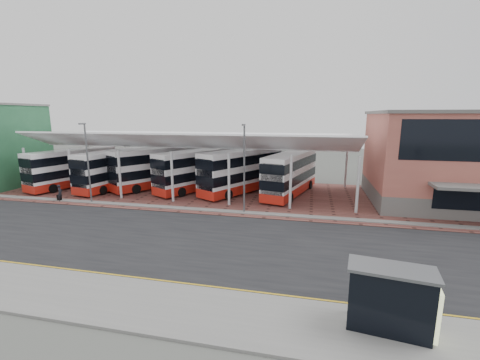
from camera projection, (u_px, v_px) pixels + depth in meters
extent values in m
plane|color=#484A45|center=(200.00, 236.00, 23.82)|extent=(140.00, 140.00, 0.00)
cube|color=black|center=(195.00, 241.00, 22.86)|extent=(120.00, 14.00, 0.02)
cube|color=brown|center=(257.00, 195.00, 35.80)|extent=(72.00, 16.00, 0.06)
cube|color=slate|center=(136.00, 303.00, 15.20)|extent=(120.00, 4.00, 0.14)
cube|color=slate|center=(223.00, 211.00, 29.73)|extent=(120.00, 0.80, 0.14)
cube|color=gold|center=(156.00, 283.00, 17.12)|extent=(120.00, 0.12, 0.01)
cube|color=gold|center=(158.00, 280.00, 17.41)|extent=(120.00, 0.12, 0.01)
cylinder|color=silver|center=(26.00, 171.00, 36.63)|extent=(0.26, 0.26, 5.20)
cylinder|color=silver|center=(90.00, 160.00, 47.21)|extent=(0.26, 0.26, 4.60)
cylinder|color=silver|center=(71.00, 173.00, 35.33)|extent=(0.26, 0.26, 5.20)
cylinder|color=silver|center=(127.00, 162.00, 45.90)|extent=(0.26, 0.26, 4.60)
cylinder|color=silver|center=(120.00, 175.00, 34.03)|extent=(0.26, 0.26, 5.20)
cylinder|color=silver|center=(166.00, 163.00, 44.60)|extent=(0.26, 0.26, 4.60)
cylinder|color=silver|center=(172.00, 177.00, 32.73)|extent=(0.26, 0.26, 5.20)
cylinder|color=silver|center=(207.00, 164.00, 43.30)|extent=(0.26, 0.26, 4.60)
cylinder|color=silver|center=(229.00, 180.00, 31.43)|extent=(0.26, 0.26, 5.20)
cylinder|color=silver|center=(250.00, 166.00, 42.00)|extent=(0.26, 0.26, 4.60)
cylinder|color=silver|center=(291.00, 183.00, 30.13)|extent=(0.26, 0.26, 5.20)
cylinder|color=silver|center=(297.00, 167.00, 40.70)|extent=(0.26, 0.26, 4.60)
cylinder|color=silver|center=(358.00, 186.00, 28.83)|extent=(0.26, 0.26, 5.20)
cylinder|color=silver|center=(346.00, 169.00, 39.40)|extent=(0.26, 0.26, 4.60)
cube|color=white|center=(180.00, 141.00, 34.14)|extent=(37.00, 4.95, 1.95)
cube|color=white|center=(198.00, 139.00, 39.53)|extent=(37.00, 7.12, 1.43)
cube|color=#605D5A|center=(465.00, 196.00, 32.04)|extent=(18.00, 12.00, 1.80)
cube|color=#B35F51|center=(472.00, 151.00, 31.14)|extent=(18.00, 12.00, 7.20)
cube|color=#605D5A|center=(477.00, 112.00, 30.41)|extent=(18.40, 12.40, 0.30)
cube|color=#29623C|center=(1.00, 146.00, 39.85)|extent=(6.20, 10.00, 10.00)
cylinder|color=#56585C|center=(88.00, 164.00, 32.08)|extent=(0.16, 0.16, 8.00)
cube|color=#56585C|center=(82.00, 124.00, 31.00)|extent=(0.15, 0.90, 0.15)
cylinder|color=#56585C|center=(244.00, 170.00, 28.61)|extent=(0.16, 0.16, 8.00)
cube|color=#56585C|center=(244.00, 125.00, 27.53)|extent=(0.15, 0.90, 0.15)
cube|color=white|center=(73.00, 167.00, 39.99)|extent=(5.54, 11.33, 4.33)
cube|color=red|center=(75.00, 181.00, 40.34)|extent=(5.59, 11.38, 0.91)
cube|color=black|center=(74.00, 171.00, 40.08)|extent=(5.59, 11.38, 0.96)
cube|color=black|center=(72.00, 158.00, 39.76)|extent=(5.59, 11.38, 0.96)
cube|color=black|center=(27.00, 175.00, 35.32)|extent=(2.20, 0.74, 3.62)
cylinder|color=black|center=(40.00, 186.00, 37.94)|extent=(0.55, 1.04, 1.01)
cylinder|color=black|center=(53.00, 188.00, 36.74)|extent=(0.55, 1.04, 1.01)
cylinder|color=black|center=(93.00, 176.00, 44.01)|extent=(0.55, 1.04, 1.01)
cylinder|color=black|center=(105.00, 178.00, 42.80)|extent=(0.55, 1.04, 1.01)
cube|color=white|center=(117.00, 168.00, 39.15)|extent=(4.53, 11.37, 4.34)
cube|color=red|center=(118.00, 182.00, 39.50)|extent=(4.58, 11.42, 0.91)
cube|color=black|center=(117.00, 172.00, 39.24)|extent=(4.58, 11.42, 0.96)
cube|color=black|center=(116.00, 159.00, 38.92)|extent=(4.58, 11.42, 0.96)
cube|color=black|center=(78.00, 177.00, 34.23)|extent=(2.25, 0.52, 3.63)
cylinder|color=black|center=(87.00, 188.00, 36.83)|extent=(0.46, 1.04, 1.01)
cylinder|color=black|center=(103.00, 190.00, 35.85)|extent=(0.46, 1.04, 1.01)
cylinder|color=black|center=(130.00, 178.00, 43.22)|extent=(0.46, 1.04, 1.01)
cylinder|color=black|center=(145.00, 179.00, 42.24)|extent=(0.46, 1.04, 1.01)
cube|color=white|center=(158.00, 166.00, 39.50)|extent=(8.52, 11.34, 4.59)
cube|color=red|center=(159.00, 181.00, 39.87)|extent=(8.58, 11.40, 0.96)
cube|color=black|center=(158.00, 170.00, 39.59)|extent=(8.58, 11.40, 1.01)
cube|color=black|center=(158.00, 157.00, 39.26)|extent=(8.58, 11.40, 1.01)
cube|color=black|center=(112.00, 173.00, 35.50)|extent=(2.08, 1.37, 3.84)
cylinder|color=black|center=(125.00, 185.00, 38.23)|extent=(0.82, 1.06, 1.07)
cylinder|color=black|center=(136.00, 189.00, 36.38)|extent=(0.82, 1.06, 1.07)
cylinder|color=black|center=(178.00, 177.00, 43.42)|extent=(0.82, 1.06, 1.07)
cylinder|color=black|center=(190.00, 180.00, 41.57)|extent=(0.82, 1.06, 1.07)
cube|color=white|center=(198.00, 169.00, 38.08)|extent=(7.65, 11.27, 4.45)
cube|color=red|center=(199.00, 184.00, 38.44)|extent=(7.71, 11.32, 0.93)
cube|color=black|center=(198.00, 173.00, 38.17)|extent=(7.71, 11.32, 0.98)
cube|color=black|center=(198.00, 159.00, 37.84)|extent=(7.71, 11.32, 0.98)
cube|color=black|center=(158.00, 177.00, 33.92)|extent=(2.10, 1.19, 3.73)
cylinder|color=black|center=(167.00, 189.00, 36.60)|extent=(0.74, 1.05, 1.04)
cylinder|color=black|center=(182.00, 192.00, 34.94)|extent=(0.74, 1.05, 1.04)
cylinder|color=black|center=(213.00, 179.00, 42.00)|extent=(0.74, 1.05, 1.04)
cylinder|color=black|center=(227.00, 182.00, 40.34)|extent=(0.74, 1.05, 1.04)
cube|color=white|center=(242.00, 170.00, 36.98)|extent=(8.08, 11.63, 4.62)
cube|color=red|center=(242.00, 186.00, 37.35)|extent=(8.14, 11.68, 0.97)
cube|color=black|center=(242.00, 174.00, 37.08)|extent=(8.14, 11.68, 1.02)
cube|color=black|center=(243.00, 159.00, 36.74)|extent=(8.14, 11.68, 1.02)
cube|color=black|center=(205.00, 178.00, 32.73)|extent=(2.16, 1.27, 3.86)
cylinder|color=black|center=(211.00, 191.00, 35.51)|extent=(0.78, 1.08, 1.07)
cylinder|color=black|center=(228.00, 195.00, 33.75)|extent=(0.78, 1.08, 1.07)
cylinder|color=black|center=(254.00, 181.00, 41.02)|extent=(0.78, 1.08, 1.07)
cylinder|color=black|center=(271.00, 184.00, 39.27)|extent=(0.78, 1.08, 1.07)
cube|color=white|center=(291.00, 173.00, 35.82)|extent=(5.40, 11.54, 4.40)
cube|color=red|center=(290.00, 188.00, 36.17)|extent=(5.45, 11.59, 0.92)
cube|color=black|center=(291.00, 177.00, 35.91)|extent=(5.45, 11.59, 0.97)
cube|color=black|center=(291.00, 162.00, 35.59)|extent=(5.45, 11.59, 0.97)
cube|color=black|center=(272.00, 183.00, 31.01)|extent=(2.25, 0.70, 3.68)
cylinder|color=black|center=(267.00, 195.00, 33.67)|extent=(0.54, 1.06, 1.02)
cylinder|color=black|center=(290.00, 198.00, 32.50)|extent=(0.54, 1.06, 1.02)
cylinder|color=black|center=(290.00, 183.00, 39.91)|extent=(0.54, 1.06, 1.02)
cylinder|color=black|center=(310.00, 185.00, 38.74)|extent=(0.54, 1.06, 1.02)
imported|color=black|center=(60.00, 193.00, 33.15)|extent=(0.59, 0.73, 1.74)
cube|color=black|center=(59.00, 198.00, 33.29)|extent=(0.39, 0.28, 0.66)
cube|color=black|center=(390.00, 309.00, 12.44)|extent=(3.11, 0.57, 2.60)
cube|color=#56585C|center=(392.00, 269.00, 12.74)|extent=(3.52, 2.02, 0.12)
cylinder|color=#56585C|center=(352.00, 286.00, 14.10)|extent=(0.12, 0.12, 2.60)
cylinder|color=#56585C|center=(427.00, 299.00, 13.07)|extent=(0.12, 0.12, 2.60)
cube|color=#ACB67F|center=(436.00, 312.00, 12.46)|extent=(0.32, 1.16, 2.08)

